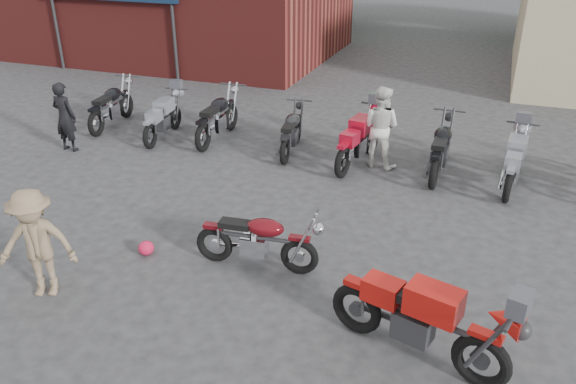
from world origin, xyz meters
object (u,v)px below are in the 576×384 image
(row_bike_0, at_px, (111,103))
(row_bike_1, at_px, (163,116))
(person_tan, at_px, (36,244))
(row_bike_4, at_px, (358,137))
(helmet, at_px, (146,248))
(row_bike_2, at_px, (218,115))
(vintage_motorcycle, at_px, (258,237))
(row_bike_5, at_px, (441,146))
(row_bike_6, at_px, (515,159))
(sportbike, at_px, (421,315))
(person_dark, at_px, (65,117))
(person_light, at_px, (380,127))
(row_bike_3, at_px, (292,129))

(row_bike_0, xyz_separation_m, row_bike_1, (1.67, -0.30, -0.05))
(person_tan, height_order, row_bike_4, person_tan)
(person_tan, xyz_separation_m, row_bike_4, (2.95, 6.03, -0.19))
(helmet, bearing_deg, row_bike_0, 130.29)
(row_bike_0, relative_size, row_bike_2, 0.97)
(vintage_motorcycle, distance_m, row_bike_5, 4.96)
(vintage_motorcycle, height_order, row_bike_2, row_bike_2)
(row_bike_2, bearing_deg, row_bike_6, -95.23)
(sportbike, relative_size, person_tan, 1.36)
(row_bike_5, xyz_separation_m, row_bike_6, (1.40, -0.16, -0.03))
(sportbike, distance_m, person_dark, 9.36)
(person_light, distance_m, row_bike_1, 5.16)
(helmet, relative_size, row_bike_4, 0.12)
(person_dark, height_order, row_bike_6, person_dark)
(person_light, relative_size, row_bike_2, 0.81)
(helmet, distance_m, row_bike_3, 4.89)
(vintage_motorcycle, relative_size, row_bike_4, 0.88)
(sportbike, bearing_deg, row_bike_3, 138.47)
(row_bike_3, distance_m, row_bike_5, 3.24)
(helmet, height_order, row_bike_6, row_bike_6)
(row_bike_1, distance_m, row_bike_4, 4.72)
(person_light, bearing_deg, row_bike_5, -167.50)
(row_bike_2, distance_m, row_bike_3, 1.91)
(sportbike, relative_size, row_bike_2, 1.02)
(row_bike_4, bearing_deg, row_bike_5, -78.62)
(row_bike_6, bearing_deg, row_bike_0, 93.13)
(row_bike_5, bearing_deg, person_light, 91.68)
(person_light, bearing_deg, row_bike_1, 12.80)
(helmet, xyz_separation_m, row_bike_6, (5.29, 4.62, 0.46))
(helmet, xyz_separation_m, row_bike_1, (-2.53, 4.65, 0.44))
(sportbike, xyz_separation_m, row_bike_4, (-2.11, 5.54, -0.02))
(person_light, height_order, person_tan, person_light)
(person_light, bearing_deg, sportbike, 118.27)
(person_light, xyz_separation_m, row_bike_4, (-0.42, -0.08, -0.26))
(helmet, height_order, person_tan, person_tan)
(person_tan, relative_size, row_bike_1, 0.84)
(row_bike_5, bearing_deg, vintage_motorcycle, 155.79)
(row_bike_5, bearing_deg, row_bike_2, 88.34)
(sportbike, bearing_deg, row_bike_2, 149.24)
(person_tan, xyz_separation_m, row_bike_1, (-1.78, 5.99, -0.25))
(person_dark, xyz_separation_m, row_bike_5, (8.01, 1.56, -0.18))
(vintage_motorcycle, height_order, person_light, person_light)
(helmet, xyz_separation_m, row_bike_2, (-1.25, 4.99, 0.50))
(person_tan, bearing_deg, row_bike_2, 71.13)
(helmet, height_order, row_bike_2, row_bike_2)
(row_bike_2, bearing_deg, vintage_motorcycle, -149.14)
(person_light, bearing_deg, person_dark, 24.47)
(row_bike_1, bearing_deg, row_bike_6, -96.98)
(person_dark, relative_size, row_bike_3, 0.84)
(person_light, height_order, row_bike_3, person_light)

